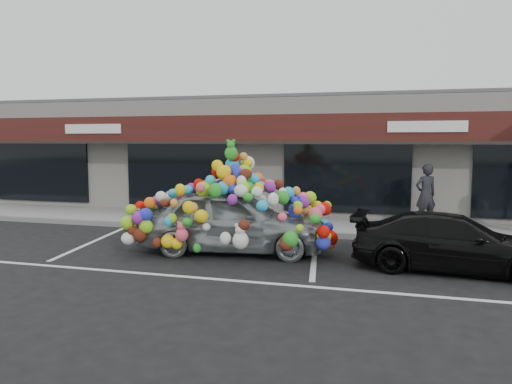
# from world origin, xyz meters

# --- Properties ---
(ground) EXTENTS (90.00, 90.00, 0.00)m
(ground) POSITION_xyz_m (0.00, 0.00, 0.00)
(ground) COLOR black
(ground) RESTS_ON ground
(shop_building) EXTENTS (24.00, 7.20, 4.31)m
(shop_building) POSITION_xyz_m (0.00, 8.44, 2.16)
(shop_building) COLOR white
(shop_building) RESTS_ON ground
(sidewalk) EXTENTS (26.00, 3.00, 0.15)m
(sidewalk) POSITION_xyz_m (0.00, 4.00, 0.07)
(sidewalk) COLOR gray
(sidewalk) RESTS_ON ground
(kerb) EXTENTS (26.00, 0.18, 0.16)m
(kerb) POSITION_xyz_m (0.00, 2.50, 0.07)
(kerb) COLOR slate
(kerb) RESTS_ON ground
(parking_stripe_left) EXTENTS (0.73, 4.37, 0.01)m
(parking_stripe_left) POSITION_xyz_m (-3.20, 0.20, 0.00)
(parking_stripe_left) COLOR silver
(parking_stripe_left) RESTS_ON ground
(parking_stripe_mid) EXTENTS (0.73, 4.37, 0.01)m
(parking_stripe_mid) POSITION_xyz_m (2.80, 0.20, 0.00)
(parking_stripe_mid) COLOR silver
(parking_stripe_mid) RESTS_ON ground
(lane_line) EXTENTS (14.00, 0.12, 0.01)m
(lane_line) POSITION_xyz_m (2.00, -2.30, 0.00)
(lane_line) COLOR silver
(lane_line) RESTS_ON ground
(toy_car) EXTENTS (3.28, 5.06, 2.83)m
(toy_car) POSITION_xyz_m (0.81, 0.07, 0.96)
(toy_car) COLOR #A1A8AC
(toy_car) RESTS_ON ground
(black_sedan) EXTENTS (1.95, 4.23, 1.20)m
(black_sedan) POSITION_xyz_m (5.80, -0.33, 0.60)
(black_sedan) COLOR black
(black_sedan) RESTS_ON ground
(pedestrian_a) EXTENTS (0.81, 0.72, 1.87)m
(pedestrian_a) POSITION_xyz_m (5.49, 4.53, 1.08)
(pedestrian_a) COLOR black
(pedestrian_a) RESTS_ON sidewalk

